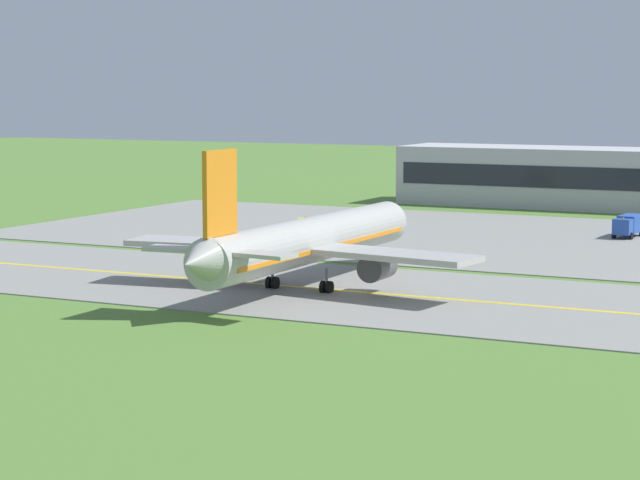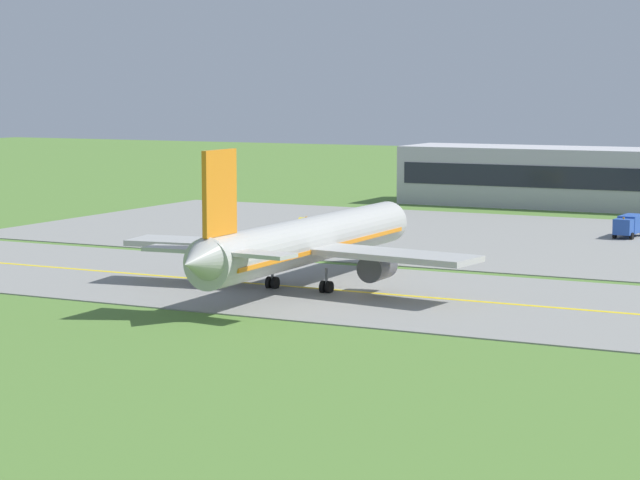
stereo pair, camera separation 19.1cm
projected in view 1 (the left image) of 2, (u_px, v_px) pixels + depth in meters
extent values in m
plane|color=#517A33|center=(365.00, 294.00, 105.47)|extent=(500.00, 500.00, 0.00)
cube|color=gray|center=(365.00, 293.00, 105.46)|extent=(240.00, 28.00, 0.10)
cube|color=gray|center=(604.00, 244.00, 138.31)|extent=(140.00, 52.00, 0.10)
cube|color=yellow|center=(365.00, 292.00, 105.45)|extent=(220.00, 0.60, 0.01)
cylinder|color=#ADADA8|center=(310.00, 240.00, 107.82)|extent=(4.14, 34.02, 4.00)
cone|color=#ADADA8|center=(392.00, 220.00, 124.01)|extent=(3.81, 2.62, 3.80)
cone|color=#ADADA8|center=(197.00, 262.00, 91.40)|extent=(3.41, 3.21, 3.40)
cube|color=orange|center=(310.00, 246.00, 107.88)|extent=(4.21, 31.30, 0.36)
cube|color=#1E232D|center=(383.00, 215.00, 121.97)|extent=(3.41, 1.81, 0.70)
cube|color=#ADADA8|center=(212.00, 243.00, 109.66)|extent=(15.53, 6.90, 0.50)
cylinder|color=#47474C|center=(244.00, 258.00, 110.73)|extent=(2.31, 3.41, 2.30)
cylinder|color=black|center=(252.00, 256.00, 112.15)|extent=(2.10, 0.26, 2.10)
cube|color=#ADADA8|center=(390.00, 255.00, 102.18)|extent=(15.51, 6.78, 0.50)
cylinder|color=#47474C|center=(377.00, 267.00, 105.01)|extent=(2.31, 3.41, 2.30)
cylinder|color=black|center=(385.00, 265.00, 106.44)|extent=(2.10, 0.26, 2.10)
cube|color=orange|center=(220.00, 193.00, 93.83)|extent=(0.42, 4.40, 6.50)
cube|color=#ADADA8|center=(183.00, 249.00, 95.60)|extent=(6.23, 3.04, 0.30)
cube|color=#ADADA8|center=(256.00, 254.00, 92.79)|extent=(6.21, 2.99, 0.30)
cylinder|color=slate|center=(371.00, 255.00, 119.73)|extent=(0.24, 0.24, 1.65)
cylinder|color=black|center=(371.00, 263.00, 119.83)|extent=(0.35, 1.10, 1.10)
cylinder|color=slate|center=(272.00, 274.00, 107.53)|extent=(0.24, 0.24, 1.65)
cylinder|color=black|center=(270.00, 283.00, 107.75)|extent=(0.35, 1.10, 1.10)
cylinder|color=black|center=(275.00, 283.00, 107.51)|extent=(0.35, 1.10, 1.10)
cylinder|color=slate|center=(327.00, 278.00, 105.24)|extent=(0.24, 0.24, 1.65)
cylinder|color=black|center=(324.00, 287.00, 105.46)|extent=(0.35, 1.10, 1.10)
cylinder|color=black|center=(329.00, 287.00, 105.22)|extent=(0.35, 1.10, 1.10)
cube|color=#264CA5|center=(623.00, 227.00, 142.59)|extent=(2.14, 1.95, 1.80)
cube|color=#1E232D|center=(621.00, 225.00, 141.90)|extent=(1.84, 0.26, 0.81)
cube|color=#264CA5|center=(631.00, 223.00, 145.13)|extent=(2.42, 4.35, 2.00)
cylinder|color=orange|center=(623.00, 218.00, 142.47)|extent=(0.20, 0.20, 0.18)
cylinder|color=black|center=(631.00, 236.00, 142.20)|extent=(0.37, 0.92, 0.90)
cylinder|color=black|center=(614.00, 235.00, 143.23)|extent=(0.37, 0.92, 0.90)
cylinder|color=black|center=(624.00, 232.00, 146.52)|extent=(0.37, 0.92, 0.90)
cube|color=yellow|center=(306.00, 226.00, 143.38)|extent=(2.45, 2.55, 1.80)
cube|color=#1E232D|center=(299.00, 223.00, 143.38)|extent=(0.85, 1.73, 0.81)
cube|color=yellow|center=(332.00, 225.00, 143.21)|extent=(4.69, 3.61, 2.00)
cylinder|color=orange|center=(306.00, 217.00, 143.26)|extent=(0.20, 0.20, 0.18)
cylinder|color=black|center=(305.00, 236.00, 142.51)|extent=(0.94, 0.64, 0.90)
cylinder|color=black|center=(306.00, 234.00, 144.50)|extent=(0.94, 0.64, 0.90)
cylinder|color=black|center=(339.00, 236.00, 142.27)|extent=(0.94, 0.64, 0.90)
cylinder|color=black|center=(339.00, 234.00, 144.35)|extent=(0.94, 0.64, 0.90)
cube|color=#B2B2B7|center=(615.00, 179.00, 178.62)|extent=(62.46, 13.40, 8.64)
cube|color=#1E232D|center=(603.00, 179.00, 172.58)|extent=(59.96, 0.10, 3.11)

